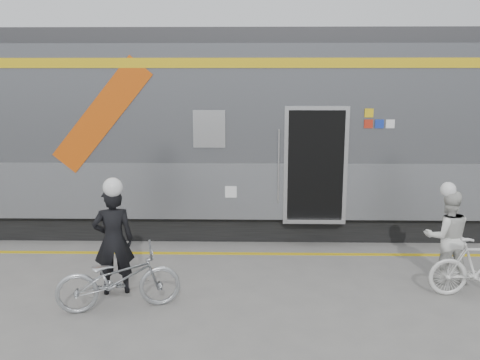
{
  "coord_description": "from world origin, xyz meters",
  "views": [
    {
      "loc": [
        -0.48,
        -6.75,
        3.18
      ],
      "look_at": [
        -0.65,
        1.6,
        1.5
      ],
      "focal_mm": 38.0,
      "sensor_mm": 36.0,
      "label": 1
    }
  ],
  "objects_px": {
    "man": "(113,241)",
    "woman": "(447,237)",
    "bicycle_right": "(480,267)",
    "bicycle_left": "(119,279)"
  },
  "relations": [
    {
      "from": "man",
      "to": "woman",
      "type": "height_order",
      "value": "man"
    },
    {
      "from": "man",
      "to": "bicycle_right",
      "type": "relative_size",
      "value": 1.09
    },
    {
      "from": "bicycle_left",
      "to": "bicycle_right",
      "type": "height_order",
      "value": "same"
    },
    {
      "from": "bicycle_right",
      "to": "man",
      "type": "bearing_deg",
      "value": 90.37
    },
    {
      "from": "man",
      "to": "woman",
      "type": "distance_m",
      "value": 5.14
    },
    {
      "from": "woman",
      "to": "bicycle_right",
      "type": "height_order",
      "value": "woman"
    },
    {
      "from": "bicycle_left",
      "to": "bicycle_right",
      "type": "bearing_deg",
      "value": -99.21
    },
    {
      "from": "bicycle_left",
      "to": "woman",
      "type": "distance_m",
      "value": 5.04
    },
    {
      "from": "woman",
      "to": "bicycle_left",
      "type": "bearing_deg",
      "value": 12.98
    },
    {
      "from": "man",
      "to": "bicycle_right",
      "type": "distance_m",
      "value": 5.43
    }
  ]
}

